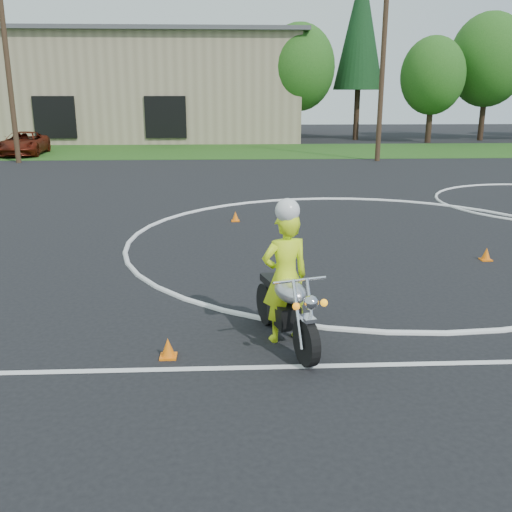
{
  "coord_description": "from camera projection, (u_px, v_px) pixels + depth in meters",
  "views": [
    {
      "loc": [
        -3.41,
        -11.2,
        3.69
      ],
      "look_at": [
        -2.98,
        -2.16,
        1.1
      ],
      "focal_mm": 40.0,
      "sensor_mm": 36.0,
      "label": 1
    }
  ],
  "objects": [
    {
      "name": "primary_motorcycle",
      "position": [
        287.0,
        308.0,
        8.58
      ],
      "size": [
        0.92,
        2.23,
        1.2
      ],
      "rotation": [
        0.0,
        0.0,
        0.29
      ],
      "color": "black",
      "rests_on": "ground"
    },
    {
      "name": "warehouse",
      "position": [
        56.0,
        87.0,
        48.37
      ],
      "size": [
        41.0,
        17.0,
        8.3
      ],
      "color": "tan",
      "rests_on": "ground"
    },
    {
      "name": "traffic_cones",
      "position": [
        475.0,
        234.0,
        14.95
      ],
      "size": [
        13.91,
        14.44,
        0.3
      ],
      "color": "orange",
      "rests_on": "ground"
    },
    {
      "name": "pickup_grp",
      "position": [
        23.0,
        144.0,
        35.1
      ],
      "size": [
        2.77,
        5.25,
        1.41
      ],
      "rotation": [
        0.0,
        0.0,
        0.09
      ],
      "color": "#561509",
      "rests_on": "ground"
    },
    {
      "name": "ground",
      "position": [
        393.0,
        276.0,
        11.93
      ],
      "size": [
        120.0,
        120.0,
        0.0
      ],
      "primitive_type": "plane",
      "color": "black",
      "rests_on": "ground"
    },
    {
      "name": "utility_poles",
      "position": [
        383.0,
        64.0,
        30.89
      ],
      "size": [
        41.6,
        1.12,
        10.0
      ],
      "color": "#473321",
      "rests_on": "ground"
    },
    {
      "name": "course_markings",
      "position": [
        426.0,
        228.0,
        16.2
      ],
      "size": [
        19.05,
        19.05,
        0.12
      ],
      "color": "silver",
      "rests_on": "ground"
    },
    {
      "name": "rider_primary_grp",
      "position": [
        285.0,
        274.0,
        8.57
      ],
      "size": [
        0.84,
        0.67,
        2.23
      ],
      "rotation": [
        0.0,
        0.0,
        0.29
      ],
      "color": "#DCFF1A",
      "rests_on": "ground"
    },
    {
      "name": "treeline",
      "position": [
        463.0,
        54.0,
        44.01
      ],
      "size": [
        38.2,
        8.1,
        14.52
      ],
      "color": "#382619",
      "rests_on": "ground"
    },
    {
      "name": "grass_strip",
      "position": [
        280.0,
        151.0,
        37.85
      ],
      "size": [
        120.0,
        10.0,
        0.02
      ],
      "primitive_type": "cube",
      "color": "#1E4714",
      "rests_on": "ground"
    }
  ]
}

